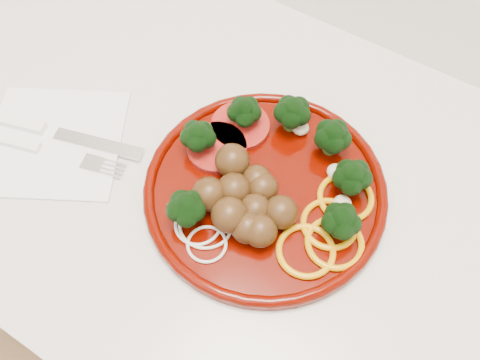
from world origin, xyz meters
The scene contains 5 objects.
counter centered at (0.00, 1.70, 0.45)m, with size 2.40×0.60×0.90m.
plate centered at (0.19, 1.70, 0.92)m, with size 0.30×0.30×0.06m.
napkin centered at (-0.08, 1.61, 0.90)m, with size 0.17×0.17×0.00m, color white.
knife centered at (-0.10, 1.62, 0.91)m, with size 0.22×0.08×0.01m.
fork centered at (-0.10, 1.59, 0.91)m, with size 0.20×0.07×0.01m.
Camera 1 is at (0.34, 1.40, 1.47)m, focal length 40.00 mm.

